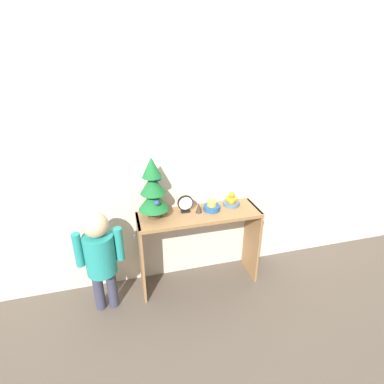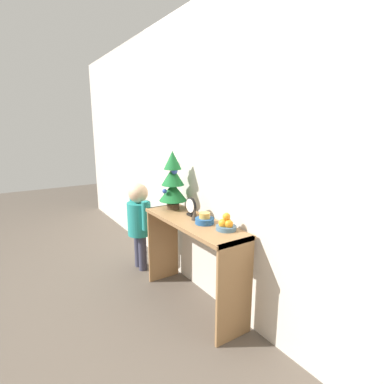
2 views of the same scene
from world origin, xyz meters
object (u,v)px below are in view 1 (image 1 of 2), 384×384
at_px(figurine, 199,208).
at_px(child_figure, 100,253).
at_px(fruit_bowl, 231,201).
at_px(desk_clock, 185,204).
at_px(mini_tree, 153,189).
at_px(singing_bowl, 212,207).

xyz_separation_m(figurine, child_figure, (-0.86, -0.12, -0.23)).
distance_m(fruit_bowl, desk_clock, 0.44).
height_order(mini_tree, desk_clock, mini_tree).
distance_m(singing_bowl, child_figure, 1.02).
height_order(fruit_bowl, figurine, fruit_bowl).
distance_m(desk_clock, child_figure, 0.81).
bearing_deg(singing_bowl, fruit_bowl, 13.17).
bearing_deg(desk_clock, singing_bowl, -5.61).
height_order(mini_tree, child_figure, mini_tree).
distance_m(mini_tree, singing_bowl, 0.56).
distance_m(desk_clock, figurine, 0.12).
height_order(mini_tree, figurine, mini_tree).
bearing_deg(fruit_bowl, figurine, -169.71).
height_order(mini_tree, singing_bowl, mini_tree).
xyz_separation_m(mini_tree, figurine, (0.39, -0.02, -0.21)).
bearing_deg(figurine, fruit_bowl, 10.29).
relative_size(mini_tree, fruit_bowl, 3.53).
distance_m(mini_tree, fruit_bowl, 0.75).
bearing_deg(child_figure, figurine, 8.22).
relative_size(singing_bowl, figurine, 1.61).
bearing_deg(singing_bowl, child_figure, -172.13).
bearing_deg(singing_bowl, figurine, -174.56).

